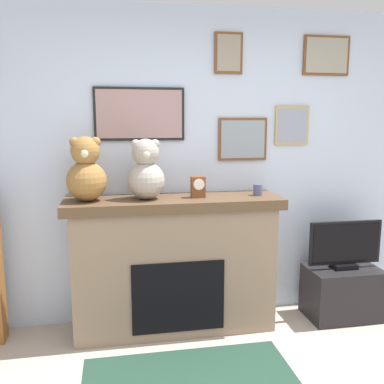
% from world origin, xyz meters
% --- Properties ---
extents(back_wall, '(5.20, 0.15, 2.60)m').
position_xyz_m(back_wall, '(-0.00, 2.00, 1.31)').
color(back_wall, silver).
rests_on(back_wall, ground_plane).
extents(fireplace, '(1.70, 0.51, 1.09)m').
position_xyz_m(fireplace, '(-0.34, 1.71, 0.55)').
color(fireplace, '#88705B').
rests_on(fireplace, ground_plane).
extents(tv_stand, '(0.61, 0.40, 0.44)m').
position_xyz_m(tv_stand, '(1.11, 1.64, 0.22)').
color(tv_stand, black).
rests_on(tv_stand, ground_plane).
extents(television, '(0.64, 0.14, 0.41)m').
position_xyz_m(television, '(1.11, 1.64, 0.64)').
color(television, black).
rests_on(television, tv_stand).
extents(candle_jar, '(0.07, 0.07, 0.09)m').
position_xyz_m(candle_jar, '(0.34, 1.69, 1.13)').
color(candle_jar, '#4C517A').
rests_on(candle_jar, fireplace).
extents(mantel_clock, '(0.11, 0.08, 0.17)m').
position_xyz_m(mantel_clock, '(-0.15, 1.69, 1.17)').
color(mantel_clock, brown).
rests_on(mantel_clock, fireplace).
extents(teddy_bear_brown, '(0.30, 0.30, 0.48)m').
position_xyz_m(teddy_bear_brown, '(-1.00, 1.69, 1.31)').
color(teddy_bear_brown, olive).
rests_on(teddy_bear_brown, fireplace).
extents(teddy_bear_grey, '(0.29, 0.29, 0.46)m').
position_xyz_m(teddy_bear_grey, '(-0.56, 1.69, 1.30)').
color(teddy_bear_grey, '#9E968B').
rests_on(teddy_bear_grey, fireplace).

